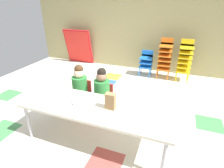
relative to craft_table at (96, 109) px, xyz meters
The scene contains 13 objects.
ground_plane 0.81m from the craft_table, 108.38° to the left, with size 6.57×5.44×0.02m.
back_wall 3.40m from the craft_table, 93.17° to the left, with size 6.57×0.10×2.76m, color tan.
craft_table is the anchor object (origin of this frame).
seated_child_near_camera 0.81m from the craft_table, 135.07° to the left, with size 0.32×0.32×0.92m.
seated_child_middle_seat 0.59m from the craft_table, 105.29° to the left, with size 0.32×0.31×0.92m.
kid_chair_blue_stack 2.80m from the craft_table, 86.32° to the left, with size 0.32×0.30×0.68m.
kid_chair_orange_stack 2.87m from the craft_table, 76.89° to the left, with size 0.32×0.30×1.04m.
kid_chair_yellow_stack 3.01m from the craft_table, 67.92° to the left, with size 0.32×0.30×1.04m.
folded_activity_table 3.72m from the craft_table, 124.00° to the left, with size 0.90×0.29×1.09m.
paper_bag_brown 0.26m from the craft_table, ahead, with size 0.13×0.09×0.22m, color #9E754C.
paper_plate_near_edge 0.29m from the craft_table, behind, with size 0.18×0.18×0.01m, color white.
paper_plate_center_table 0.62m from the craft_table, behind, with size 0.18×0.18×0.01m, color white.
donut_powdered_on_plate 0.30m from the craft_table, behind, with size 0.13×0.13×0.04m, color white.
Camera 1 is at (1.10, -2.37, 1.89)m, focal length 28.17 mm.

